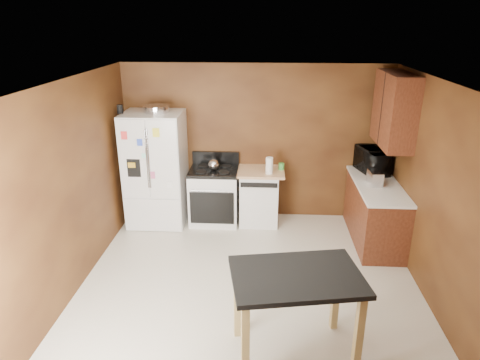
# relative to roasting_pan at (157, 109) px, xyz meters

# --- Properties ---
(floor) EXTENTS (4.50, 4.50, 0.00)m
(floor) POSITION_rel_roasting_pan_xyz_m (1.49, -1.93, -1.85)
(floor) COLOR beige
(floor) RESTS_ON ground
(ceiling) EXTENTS (4.50, 4.50, 0.00)m
(ceiling) POSITION_rel_roasting_pan_xyz_m (1.49, -1.93, 0.65)
(ceiling) COLOR white
(ceiling) RESTS_ON ground
(wall_back) EXTENTS (4.20, 0.00, 4.20)m
(wall_back) POSITION_rel_roasting_pan_xyz_m (1.49, 0.32, -0.60)
(wall_back) COLOR brown
(wall_back) RESTS_ON ground
(wall_front) EXTENTS (4.20, 0.00, 4.20)m
(wall_front) POSITION_rel_roasting_pan_xyz_m (1.49, -4.18, -0.60)
(wall_front) COLOR brown
(wall_front) RESTS_ON ground
(wall_left) EXTENTS (0.00, 4.50, 4.50)m
(wall_left) POSITION_rel_roasting_pan_xyz_m (-0.61, -1.93, -0.60)
(wall_left) COLOR brown
(wall_left) RESTS_ON ground
(wall_right) EXTENTS (0.00, 4.50, 4.50)m
(wall_right) POSITION_rel_roasting_pan_xyz_m (3.59, -1.93, -0.60)
(wall_right) COLOR brown
(wall_right) RESTS_ON ground
(roasting_pan) EXTENTS (0.39, 0.39, 0.10)m
(roasting_pan) POSITION_rel_roasting_pan_xyz_m (0.00, 0.00, 0.00)
(roasting_pan) COLOR silver
(roasting_pan) RESTS_ON refrigerator
(pen_cup) EXTENTS (0.09, 0.09, 0.13)m
(pen_cup) POSITION_rel_roasting_pan_xyz_m (-0.51, -0.15, 0.02)
(pen_cup) COLOR black
(pen_cup) RESTS_ON refrigerator
(kettle) EXTENTS (0.17, 0.17, 0.17)m
(kettle) POSITION_rel_roasting_pan_xyz_m (0.85, -0.04, -0.86)
(kettle) COLOR silver
(kettle) RESTS_ON gas_range
(paper_towel) EXTENTS (0.13, 0.13, 0.26)m
(paper_towel) POSITION_rel_roasting_pan_xyz_m (1.72, -0.12, -0.83)
(paper_towel) COLOR white
(paper_towel) RESTS_ON dishwasher
(green_canister) EXTENTS (0.10, 0.10, 0.10)m
(green_canister) POSITION_rel_roasting_pan_xyz_m (1.91, 0.08, -0.91)
(green_canister) COLOR green
(green_canister) RESTS_ON dishwasher
(toaster) EXTENTS (0.18, 0.28, 0.20)m
(toaster) POSITION_rel_roasting_pan_xyz_m (3.22, -0.51, -0.85)
(toaster) COLOR silver
(toaster) RESTS_ON right_cabinets
(microwave) EXTENTS (0.56, 0.70, 0.34)m
(microwave) POSITION_rel_roasting_pan_xyz_m (3.30, 0.04, -0.78)
(microwave) COLOR black
(microwave) RESTS_ON right_cabinets
(refrigerator) EXTENTS (0.90, 0.80, 1.80)m
(refrigerator) POSITION_rel_roasting_pan_xyz_m (-0.06, -0.06, -0.95)
(refrigerator) COLOR white
(refrigerator) RESTS_ON ground
(gas_range) EXTENTS (0.76, 0.68, 1.10)m
(gas_range) POSITION_rel_roasting_pan_xyz_m (0.85, -0.00, -1.39)
(gas_range) COLOR white
(gas_range) RESTS_ON ground
(dishwasher) EXTENTS (0.78, 0.63, 0.89)m
(dishwasher) POSITION_rel_roasting_pan_xyz_m (1.57, 0.02, -1.40)
(dishwasher) COLOR white
(dishwasher) RESTS_ON ground
(right_cabinets) EXTENTS (0.63, 1.58, 2.45)m
(right_cabinets) POSITION_rel_roasting_pan_xyz_m (3.33, -0.45, -0.94)
(right_cabinets) COLOR brown
(right_cabinets) RESTS_ON ground
(island) EXTENTS (1.33, 1.00, 0.91)m
(island) POSITION_rel_roasting_pan_xyz_m (1.97, -2.91, -1.08)
(island) COLOR black
(island) RESTS_ON ground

